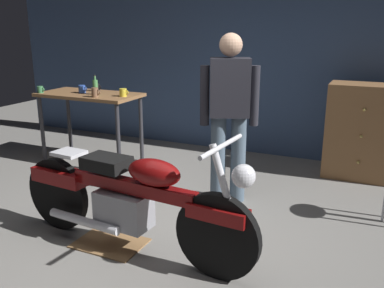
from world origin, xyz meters
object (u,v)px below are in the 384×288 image
object	(u,v)px
mug_yellow_tall	(123,93)
mug_black_matte	(97,87)
wooden_dresser	(363,132)
mug_green_speckled	(40,90)
person_standing	(229,112)
mug_brown_stoneware	(95,92)
motorcycle	(130,198)
mug_blue_enamel	(82,89)
bottle	(95,87)

from	to	relation	value
mug_yellow_tall	mug_black_matte	xyz separation A→B (m)	(-0.55, 0.22, 0.00)
wooden_dresser	mug_green_speckled	bearing A→B (deg)	-164.54
person_standing	mug_black_matte	bearing A→B (deg)	-40.43
mug_brown_stoneware	motorcycle	bearing A→B (deg)	-46.57
mug_yellow_tall	person_standing	bearing A→B (deg)	-16.35
motorcycle	mug_yellow_tall	bearing A→B (deg)	129.16
wooden_dresser	mug_blue_enamel	bearing A→B (deg)	-165.99
motorcycle	person_standing	xyz separation A→B (m)	(0.35, 1.26, 0.48)
mug_yellow_tall	motorcycle	bearing A→B (deg)	-55.67
person_standing	mug_blue_enamel	xyz separation A→B (m)	(-2.14, 0.45, 0.02)
wooden_dresser	person_standing	bearing A→B (deg)	-132.50
mug_yellow_tall	bottle	distance (m)	0.40
mug_blue_enamel	mug_green_speckled	size ratio (longest dim) A/B	1.16
motorcycle	mug_black_matte	bearing A→B (deg)	136.61
mug_brown_stoneware	mug_green_speckled	distance (m)	0.83
motorcycle	mug_green_speckled	distance (m)	2.77
person_standing	mug_brown_stoneware	bearing A→B (deg)	-31.11
person_standing	mug_yellow_tall	bearing A→B (deg)	-39.04
mug_green_speckled	mug_black_matte	bearing A→B (deg)	38.07
person_standing	mug_yellow_tall	distance (m)	1.58
motorcycle	wooden_dresser	world-z (taller)	wooden_dresser
mug_brown_stoneware	mug_yellow_tall	world-z (taller)	mug_brown_stoneware
motorcycle	bottle	world-z (taller)	bottle
mug_yellow_tall	mug_black_matte	distance (m)	0.60
wooden_dresser	mug_black_matte	xyz separation A→B (m)	(-3.25, -0.62, 0.40)
wooden_dresser	mug_green_speckled	size ratio (longest dim) A/B	10.58
mug_black_matte	mug_blue_enamel	bearing A→B (deg)	-108.68
mug_black_matte	mug_green_speckled	size ratio (longest dim) A/B	1.09
mug_yellow_tall	mug_green_speckled	size ratio (longest dim) A/B	1.16
mug_blue_enamel	mug_yellow_tall	size ratio (longest dim) A/B	1.00
mug_black_matte	bottle	distance (m)	0.28
mug_yellow_tall	mug_black_matte	bearing A→B (deg)	158.57
mug_blue_enamel	mug_green_speckled	world-z (taller)	mug_blue_enamel
person_standing	mug_black_matte	distance (m)	2.18
bottle	motorcycle	bearing A→B (deg)	-47.25
wooden_dresser	mug_black_matte	world-z (taller)	wooden_dresser
motorcycle	bottle	size ratio (longest dim) A/B	9.08
motorcycle	mug_yellow_tall	xyz separation A→B (m)	(-1.17, 1.71, 0.50)
wooden_dresser	mug_green_speckled	xyz separation A→B (m)	(-3.80, -1.05, 0.39)
person_standing	wooden_dresser	distance (m)	1.78
motorcycle	mug_green_speckled	size ratio (longest dim) A/B	21.05
motorcycle	mug_blue_enamel	xyz separation A→B (m)	(-1.79, 1.72, 0.50)
mug_blue_enamel	bottle	size ratio (longest dim) A/B	0.50
person_standing	bottle	size ratio (longest dim) A/B	6.93
mug_blue_enamel	mug_brown_stoneware	distance (m)	0.39
mug_brown_stoneware	mug_black_matte	size ratio (longest dim) A/B	1.03
wooden_dresser	mug_black_matte	distance (m)	3.33
wooden_dresser	mug_blue_enamel	distance (m)	3.44
motorcycle	mug_blue_enamel	distance (m)	2.53
wooden_dresser	mug_green_speckled	world-z (taller)	wooden_dresser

